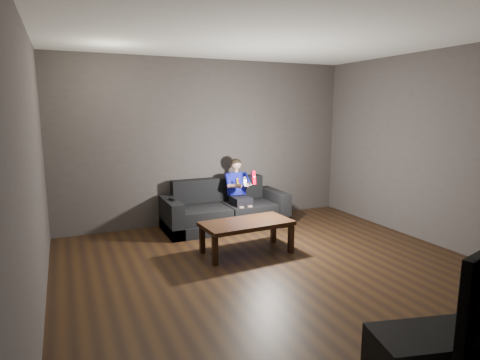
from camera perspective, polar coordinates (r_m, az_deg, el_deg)
name	(u,v)px	position (r m, az deg, el deg)	size (l,w,h in m)	color
floor	(282,274)	(4.82, 6.01, -13.11)	(5.00, 5.00, 0.00)	black
back_wall	(209,142)	(6.74, -4.47, 5.39)	(5.00, 0.04, 2.70)	#3A3633
left_wall	(31,173)	(3.88, -27.54, 0.87)	(0.04, 5.00, 2.70)	#3A3633
right_wall	(444,150)	(6.12, 27.05, 3.86)	(0.04, 5.00, 2.70)	#3A3633
ceiling	(287,31)	(4.51, 6.68, 20.29)	(5.00, 5.00, 0.02)	silver
sofa	(225,212)	(6.53, -2.19, -4.54)	(1.98, 0.85, 0.76)	black
child	(239,187)	(6.48, -0.19, -1.00)	(0.42, 0.51, 1.02)	black
wii_remote_red	(254,178)	(6.12, 1.96, 0.33)	(0.06, 0.08, 0.21)	#C20015
nunchuk_white	(245,181)	(6.07, 0.69, -0.21)	(0.08, 0.10, 0.15)	white
wii_remote_black	(172,199)	(6.13, -9.70, -2.74)	(0.06, 0.16, 0.03)	black
coffee_table	(247,226)	(5.33, 0.94, -6.52)	(1.22, 0.67, 0.43)	black
tv	(480,283)	(3.03, 31.01, -12.45)	(1.10, 0.14, 0.63)	black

